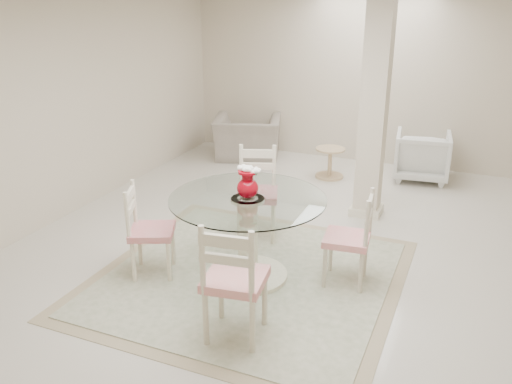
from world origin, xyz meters
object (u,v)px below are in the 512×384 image
at_px(column, 374,109).
at_px(dining_table, 248,238).
at_px(side_table, 330,164).
at_px(red_vase, 248,183).
at_px(armchair_white, 422,156).
at_px(dining_chair_north, 257,186).
at_px(recliner_taupe, 247,138).
at_px(dining_chair_south, 232,274).
at_px(dining_chair_east, 354,232).
at_px(dining_chair_west, 145,224).

relative_size(column, dining_table, 1.81).
bearing_deg(column, side_table, 124.99).
bearing_deg(side_table, red_vase, -88.44).
distance_m(dining_table, armchair_white, 3.92).
bearing_deg(dining_chair_north, column, 26.92).
xyz_separation_m(red_vase, recliner_taupe, (-1.64, 3.69, -0.66)).
distance_m(column, dining_chair_south, 3.19).
bearing_deg(column, dining_chair_north, -133.07).
distance_m(dining_chair_east, dining_chair_north, 1.46).
bearing_deg(column, dining_chair_west, -125.12).
height_order(armchair_white, side_table, armchair_white).
relative_size(red_vase, armchair_white, 0.39).
bearing_deg(dining_chair_west, column, -59.28).
relative_size(dining_chair_north, side_table, 2.52).
xyz_separation_m(dining_chair_west, recliner_taupe, (-0.67, 4.01, -0.20)).
height_order(dining_chair_south, side_table, dining_chair_south).
height_order(column, dining_chair_east, column).
distance_m(column, red_vase, 2.24).
relative_size(dining_chair_north, armchair_white, 1.45).
bearing_deg(dining_table, dining_chair_south, -72.94).
relative_size(dining_table, dining_chair_south, 1.26).
bearing_deg(dining_table, dining_chair_west, -161.78).
bearing_deg(dining_chair_west, dining_chair_east, -96.55).
relative_size(red_vase, side_table, 0.68).
distance_m(dining_table, side_table, 3.27).
bearing_deg(side_table, dining_chair_north, -95.67).
bearing_deg(armchair_white, recliner_taupe, -5.83).
relative_size(column, armchair_white, 3.40).
xyz_separation_m(column, red_vase, (-0.73, -2.09, -0.34)).
bearing_deg(dining_chair_north, red_vase, -91.97).
bearing_deg(dining_table, side_table, 91.55).
distance_m(column, recliner_taupe, 3.03).
height_order(dining_table, side_table, dining_table).
height_order(dining_table, red_vase, red_vase).
xyz_separation_m(column, recliner_taupe, (-2.37, 1.60, -1.00)).
distance_m(dining_table, red_vase, 0.57).
xyz_separation_m(recliner_taupe, armchair_white, (2.83, 0.05, 0.01)).
relative_size(dining_chair_south, armchair_white, 1.49).
relative_size(column, dining_chair_north, 2.34).
bearing_deg(red_vase, recliner_taupe, 113.98).
bearing_deg(side_table, dining_chair_south, -84.76).
relative_size(dining_chair_west, dining_chair_south, 0.88).
xyz_separation_m(dining_chair_north, dining_chair_south, (0.62, -1.96, 0.02)).
distance_m(dining_chair_north, recliner_taupe, 3.03).
relative_size(column, dining_chair_south, 2.28).
distance_m(dining_table, recliner_taupe, 4.04).
distance_m(dining_chair_north, armchair_white, 3.15).
height_order(dining_table, armchair_white, dining_table).
xyz_separation_m(dining_chair_east, side_table, (-1.06, 2.97, -0.34)).
xyz_separation_m(dining_chair_east, armchair_white, (0.21, 3.44, -0.19)).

